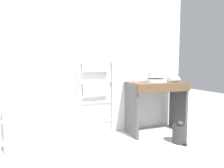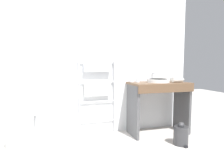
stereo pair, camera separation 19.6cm
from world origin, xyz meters
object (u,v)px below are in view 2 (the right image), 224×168
towel_radiator (97,84)px  hair_dryer (177,80)px  toilet (20,125)px  cup_near_wall (132,80)px  cup_near_edge (138,80)px  trash_bin (181,135)px  sink_basin (158,81)px

towel_radiator → hair_dryer: 1.31m
toilet → cup_near_wall: cup_near_wall is taller
hair_dryer → towel_radiator: bearing=166.5°
cup_near_edge → hair_dryer: (0.63, -0.18, 0.00)m
toilet → towel_radiator: 1.26m
toilet → cup_near_wall: (1.70, 0.19, 0.57)m
toilet → hair_dryer: (2.40, -0.05, 0.57)m
hair_dryer → toilet: bearing=178.7°
towel_radiator → cup_near_edge: 0.66m
trash_bin → hair_dryer: bearing=63.1°
toilet → trash_bin: (2.17, -0.51, -0.18)m
sink_basin → trash_bin: (0.08, -0.52, -0.74)m
sink_basin → cup_near_wall: (-0.39, 0.17, 0.01)m
towel_radiator → trash_bin: bearing=-35.9°
cup_near_wall → hair_dryer: size_ratio=0.37×
cup_near_wall → hair_dryer: 0.74m
sink_basin → hair_dryer: (0.31, -0.07, 0.01)m
towel_radiator → hair_dryer: bearing=-13.5°
hair_dryer → sink_basin: bearing=167.4°
sink_basin → trash_bin: 0.91m
toilet → towel_radiator: towel_radiator is taller
towel_radiator → sink_basin: towel_radiator is taller
towel_radiator → hair_dryer: size_ratio=5.41×
trash_bin → cup_near_edge: bearing=122.4°
cup_near_edge → trash_bin: 1.06m
towel_radiator → sink_basin: 0.99m
sink_basin → hair_dryer: bearing=-12.6°
cup_near_edge → cup_near_wall: bearing=137.9°
cup_near_edge → trash_bin: cup_near_edge is taller
toilet → cup_near_edge: size_ratio=8.82×
sink_basin → cup_near_edge: size_ratio=4.19×
sink_basin → cup_near_edge: bearing=161.0°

